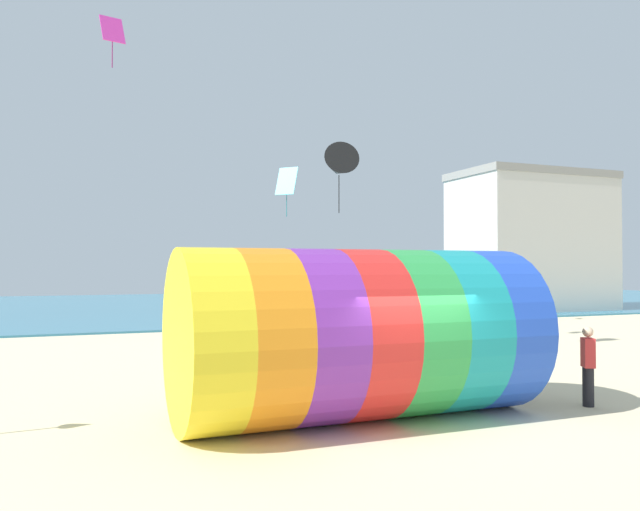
% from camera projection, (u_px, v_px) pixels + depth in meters
% --- Properties ---
extents(ground_plane, '(120.00, 120.00, 0.00)m').
position_uv_depth(ground_plane, '(412.00, 432.00, 11.41)').
color(ground_plane, beige).
extents(sea, '(120.00, 40.00, 0.10)m').
position_uv_depth(sea, '(153.00, 306.00, 48.16)').
color(sea, teal).
rests_on(sea, ground).
extents(giant_inflatable_tube, '(7.19, 3.44, 3.37)m').
position_uv_depth(giant_inflatable_tube, '(358.00, 334.00, 12.37)').
color(giant_inflatable_tube, yellow).
rests_on(giant_inflatable_tube, ground).
extents(kite_handler, '(0.37, 0.42, 1.73)m').
position_uv_depth(kite_handler, '(588.00, 365.00, 13.49)').
color(kite_handler, black).
rests_on(kite_handler, ground).
extents(kite_cyan_diamond, '(0.98, 1.00, 2.22)m').
position_uv_depth(kite_cyan_diamond, '(287.00, 182.00, 27.54)').
color(kite_cyan_diamond, '#2DB2C6').
extents(kite_magenta_diamond, '(0.75, 0.59, 1.58)m').
position_uv_depth(kite_magenta_diamond, '(112.00, 30.00, 18.49)').
color(kite_magenta_diamond, '#D1339E').
extents(kite_black_delta, '(1.50, 1.74, 2.37)m').
position_uv_depth(kite_black_delta, '(339.00, 166.00, 21.22)').
color(kite_black_delta, black).
extents(promenade_building, '(10.47, 6.10, 9.55)m').
position_uv_depth(promenade_building, '(531.00, 242.00, 43.06)').
color(promenade_building, beige).
rests_on(promenade_building, ground).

